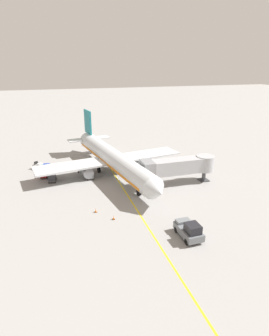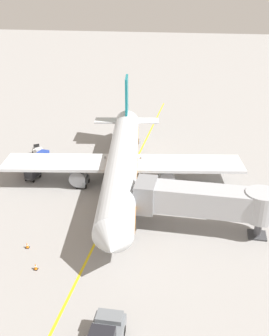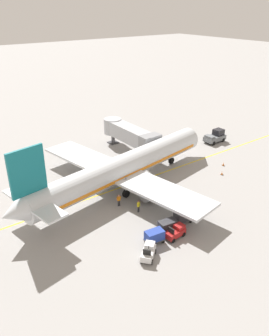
{
  "view_description": "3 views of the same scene",
  "coord_description": "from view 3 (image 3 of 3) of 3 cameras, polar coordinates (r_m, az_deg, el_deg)",
  "views": [
    {
      "loc": [
        11.49,
        53.06,
        21.15
      ],
      "look_at": [
        -2.72,
        5.85,
        2.88
      ],
      "focal_mm": 30.62,
      "sensor_mm": 36.0,
      "label": 1
    },
    {
      "loc": [
        -9.88,
        43.34,
        22.37
      ],
      "look_at": [
        -1.67,
        1.71,
        3.15
      ],
      "focal_mm": 41.83,
      "sensor_mm": 36.0,
      "label": 2
    },
    {
      "loc": [
        36.84,
        -24.97,
        24.63
      ],
      "look_at": [
        0.98,
        1.59,
        3.05
      ],
      "focal_mm": 36.65,
      "sensor_mm": 36.0,
      "label": 3
    }
  ],
  "objects": [
    {
      "name": "ground_crew_wing_walker",
      "position": [
        44.59,
        0.67,
        -6.27
      ],
      "size": [
        0.36,
        0.7,
        1.69
      ],
      "color": "#232328",
      "rests_on": "ground"
    },
    {
      "name": "jet_bridge",
      "position": [
        61.57,
        -0.86,
        5.69
      ],
      "size": [
        14.03,
        3.5,
        4.98
      ],
      "color": "#A8AAAF",
      "rests_on": "ground"
    },
    {
      "name": "safety_cone_nose_left",
      "position": [
        59.2,
        14.56,
        0.65
      ],
      "size": [
        0.36,
        0.36,
        0.59
      ],
      "color": "black",
      "rests_on": "ground"
    },
    {
      "name": "baggage_tug_trailing",
      "position": [
        47.78,
        2.79,
        -4.27
      ],
      "size": [
        1.45,
        2.59,
        1.62
      ],
      "color": "slate",
      "rests_on": "ground"
    },
    {
      "name": "parked_airliner",
      "position": [
        49.34,
        -1.94,
        0.03
      ],
      "size": [
        30.45,
        37.23,
        10.63
      ],
      "color": "silver",
      "rests_on": "ground"
    },
    {
      "name": "baggage_cart_front",
      "position": [
        43.01,
        8.07,
        -7.9
      ],
      "size": [
        1.59,
        2.97,
        1.58
      ],
      "color": "#4C4C51",
      "rests_on": "ground"
    },
    {
      "name": "pushback_tractor",
      "position": [
        68.85,
        13.29,
        5.12
      ],
      "size": [
        2.35,
        4.47,
        2.4
      ],
      "color": "slate",
      "rests_on": "ground"
    },
    {
      "name": "baggage_cart_second_in_train",
      "position": [
        41.12,
        5.51,
        -9.5
      ],
      "size": [
        1.59,
        2.97,
        1.58
      ],
      "color": "#4C4C51",
      "rests_on": "ground"
    },
    {
      "name": "ground_plane",
      "position": [
        50.87,
        -2.1,
        -3.17
      ],
      "size": [
        400.0,
        400.0,
        0.0
      ],
      "primitive_type": "plane",
      "color": "gray"
    },
    {
      "name": "ground_crew_loader",
      "position": [
        45.87,
        -2.63,
        -5.3
      ],
      "size": [
        0.27,
        0.73,
        1.69
      ],
      "color": "#232328",
      "rests_on": "ground"
    },
    {
      "name": "safety_cone_nose_right",
      "position": [
        56.01,
        14.34,
        -0.82
      ],
      "size": [
        0.36,
        0.36,
        0.59
      ],
      "color": "black",
      "rests_on": "ground"
    },
    {
      "name": "baggage_cart_third_in_train",
      "position": [
        39.41,
        3.35,
        -11.19
      ],
      "size": [
        1.59,
        2.97,
        1.58
      ],
      "color": "#4C4C51",
      "rests_on": "ground"
    },
    {
      "name": "baggage_tug_lead",
      "position": [
        40.59,
        6.86,
        -10.51
      ],
      "size": [
        1.46,
        2.59,
        1.62
      ],
      "color": "#B21E1E",
      "rests_on": "ground"
    },
    {
      "name": "gate_lead_in_line",
      "position": [
        50.87,
        -2.1,
        -3.17
      ],
      "size": [
        0.24,
        80.0,
        0.01
      ],
      "primitive_type": "cube",
      "color": "gold",
      "rests_on": "ground"
    },
    {
      "name": "baggage_tug_spare",
      "position": [
        37.56,
        2.33,
        -13.78
      ],
      "size": [
        2.5,
        2.7,
        1.62
      ],
      "color": "silver",
      "rests_on": "ground"
    }
  ]
}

